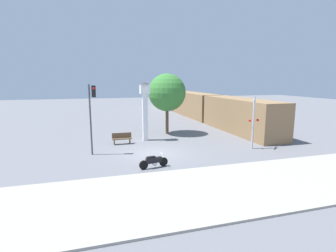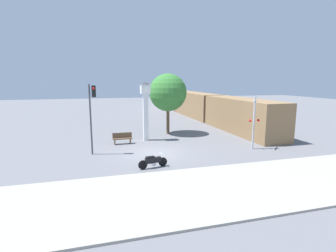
{
  "view_description": "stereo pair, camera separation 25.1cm",
  "coord_description": "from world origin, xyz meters",
  "views": [
    {
      "loc": [
        -4.34,
        -17.91,
        5.26
      ],
      "look_at": [
        1.04,
        0.17,
        1.92
      ],
      "focal_mm": 28.0,
      "sensor_mm": 36.0,
      "label": 1
    },
    {
      "loc": [
        -4.1,
        -17.98,
        5.26
      ],
      "look_at": [
        1.04,
        0.17,
        1.92
      ],
      "focal_mm": 28.0,
      "sensor_mm": 36.0,
      "label": 2
    }
  ],
  "objects": [
    {
      "name": "traffic_light",
      "position": [
        -4.25,
        0.92,
        3.38
      ],
      "size": [
        0.5,
        0.35,
        4.98
      ],
      "color": "#47474C",
      "rests_on": "ground_plane"
    },
    {
      "name": "bench",
      "position": [
        -1.97,
        3.5,
        0.49
      ],
      "size": [
        1.6,
        0.44,
        0.92
      ],
      "color": "brown",
      "rests_on": "ground_plane"
    },
    {
      "name": "freight_train",
      "position": [
        10.21,
        17.44,
        1.7
      ],
      "size": [
        2.8,
        36.08,
        3.4
      ],
      "color": "olive",
      "rests_on": "ground_plane"
    },
    {
      "name": "ground_plane",
      "position": [
        0.0,
        0.0,
        0.0
      ],
      "size": [
        120.0,
        120.0,
        0.0
      ],
      "primitive_type": "plane",
      "color": "slate"
    },
    {
      "name": "street_tree",
      "position": [
        2.8,
        6.43,
        4.04
      ],
      "size": [
        3.62,
        3.62,
        5.87
      ],
      "color": "brown",
      "rests_on": "ground_plane"
    },
    {
      "name": "motorcycle",
      "position": [
        -0.84,
        -3.1,
        0.4
      ],
      "size": [
        1.85,
        0.54,
        0.83
      ],
      "rotation": [
        0.0,
        0.0,
        0.19
      ],
      "color": "black",
      "rests_on": "ground_plane"
    },
    {
      "name": "clock_tower",
      "position": [
        0.17,
        4.3,
        3.3
      ],
      "size": [
        0.94,
        0.94,
        5.07
      ],
      "color": "white",
      "rests_on": "ground_plane"
    },
    {
      "name": "railroad_crossing_signal",
      "position": [
        7.51,
        -0.89,
        2.2
      ],
      "size": [
        0.9,
        0.82,
        4.05
      ],
      "color": "#B7B7BC",
      "rests_on": "ground_plane"
    },
    {
      "name": "sidewalk_strip",
      "position": [
        0.0,
        -7.1,
        0.05
      ],
      "size": [
        36.0,
        6.0,
        0.1
      ],
      "color": "#9E998E",
      "rests_on": "ground_plane"
    }
  ]
}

